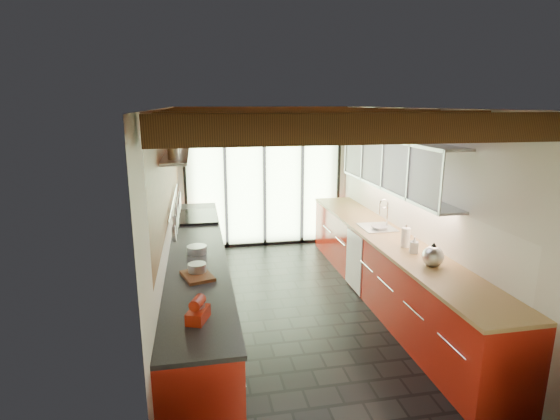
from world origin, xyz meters
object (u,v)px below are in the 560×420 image
object	(u,v)px
stand_mixer	(198,311)
paper_towel	(406,238)
soap_bottle	(414,245)
kettle	(433,255)
bowl	(380,228)

from	to	relation	value
stand_mixer	paper_towel	xyz separation A→B (m)	(2.54, 1.43, 0.04)
stand_mixer	soap_bottle	distance (m)	2.81
kettle	soap_bottle	xyz separation A→B (m)	(0.00, 0.43, -0.02)
paper_towel	bowl	bearing A→B (deg)	90.00
kettle	soap_bottle	world-z (taller)	kettle
soap_bottle	paper_towel	bearing A→B (deg)	90.00
kettle	paper_towel	world-z (taller)	paper_towel
paper_towel	kettle	bearing A→B (deg)	-90.00
stand_mixer	paper_towel	distance (m)	2.91
stand_mixer	paper_towel	size ratio (longest dim) A/B	0.93
kettle	stand_mixer	bearing A→B (deg)	-162.90
kettle	bowl	distance (m)	1.43
kettle	bowl	bearing A→B (deg)	90.00
bowl	kettle	bearing A→B (deg)	-90.00
stand_mixer	soap_bottle	size ratio (longest dim) A/B	1.30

